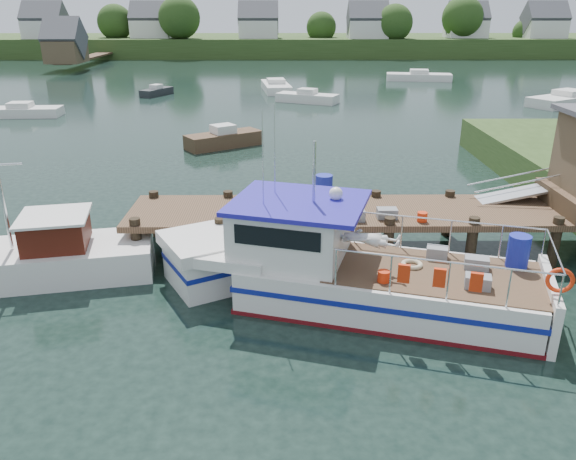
{
  "coord_description": "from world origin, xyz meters",
  "views": [
    {
      "loc": [
        -1.12,
        -16.71,
        7.33
      ],
      "look_at": [
        -1.0,
        -1.5,
        1.3
      ],
      "focal_mm": 35.0,
      "sensor_mm": 36.0,
      "label": 1
    }
  ],
  "objects_px": {
    "lobster_boat": "(339,269)",
    "moored_a": "(21,111)",
    "moored_rowboat": "(224,139)",
    "moored_far": "(419,76)",
    "moored_b": "(307,97)",
    "moored_d": "(276,86)",
    "moored_e": "(157,91)",
    "work_boat": "(30,258)",
    "moored_c": "(568,99)",
    "dock": "(528,183)"
  },
  "relations": [
    {
      "from": "lobster_boat",
      "to": "moored_a",
      "type": "distance_m",
      "value": 34.38
    },
    {
      "from": "moored_rowboat",
      "to": "moored_far",
      "type": "distance_m",
      "value": 35.89
    },
    {
      "from": "lobster_boat",
      "to": "moored_b",
      "type": "xyz_separation_m",
      "value": [
        0.52,
        33.99,
        -0.51
      ]
    },
    {
      "from": "moored_d",
      "to": "moored_e",
      "type": "distance_m",
      "value": 11.06
    },
    {
      "from": "moored_e",
      "to": "moored_rowboat",
      "type": "bearing_deg",
      "value": -52.89
    },
    {
      "from": "work_boat",
      "to": "moored_e",
      "type": "relative_size",
      "value": 2.05
    },
    {
      "from": "work_boat",
      "to": "moored_b",
      "type": "height_order",
      "value": "work_boat"
    },
    {
      "from": "lobster_boat",
      "to": "moored_rowboat",
      "type": "relative_size",
      "value": 2.39
    },
    {
      "from": "moored_a",
      "to": "moored_b",
      "type": "bearing_deg",
      "value": 33.24
    },
    {
      "from": "work_boat",
      "to": "moored_a",
      "type": "xyz_separation_m",
      "value": [
        -11.64,
        26.21,
        -0.24
      ]
    },
    {
      "from": "moored_c",
      "to": "moored_e",
      "type": "height_order",
      "value": "moored_c"
    },
    {
      "from": "moored_rowboat",
      "to": "moored_d",
      "type": "xyz_separation_m",
      "value": [
        2.68,
        23.0,
        -0.04
      ]
    },
    {
      "from": "moored_b",
      "to": "lobster_boat",
      "type": "bearing_deg",
      "value": -101.3
    },
    {
      "from": "moored_d",
      "to": "moored_c",
      "type": "bearing_deg",
      "value": 3.27
    },
    {
      "from": "moored_far",
      "to": "moored_a",
      "type": "height_order",
      "value": "moored_far"
    },
    {
      "from": "moored_far",
      "to": "moored_c",
      "type": "distance_m",
      "value": 18.47
    },
    {
      "from": "dock",
      "to": "moored_e",
      "type": "xyz_separation_m",
      "value": [
        -19.03,
        34.76,
        -1.88
      ]
    },
    {
      "from": "work_boat",
      "to": "moored_c",
      "type": "bearing_deg",
      "value": 34.37
    },
    {
      "from": "work_boat",
      "to": "moored_d",
      "type": "relative_size",
      "value": 1.09
    },
    {
      "from": "lobster_boat",
      "to": "moored_e",
      "type": "distance_m",
      "value": 40.24
    },
    {
      "from": "moored_rowboat",
      "to": "moored_e",
      "type": "distance_m",
      "value": 21.7
    },
    {
      "from": "work_boat",
      "to": "moored_b",
      "type": "relative_size",
      "value": 1.4
    },
    {
      "from": "moored_a",
      "to": "moored_c",
      "type": "height_order",
      "value": "moored_c"
    },
    {
      "from": "moored_e",
      "to": "lobster_boat",
      "type": "bearing_deg",
      "value": -55.94
    },
    {
      "from": "moored_rowboat",
      "to": "moored_a",
      "type": "xyz_separation_m",
      "value": [
        -15.6,
        9.67,
        -0.08
      ]
    },
    {
      "from": "lobster_boat",
      "to": "moored_far",
      "type": "height_order",
      "value": "lobster_boat"
    },
    {
      "from": "moored_c",
      "to": "moored_e",
      "type": "relative_size",
      "value": 2.15
    },
    {
      "from": "moored_b",
      "to": "moored_e",
      "type": "bearing_deg",
      "value": 152.38
    },
    {
      "from": "moored_rowboat",
      "to": "moored_e",
      "type": "relative_size",
      "value": 1.2
    },
    {
      "from": "moored_c",
      "to": "lobster_boat",
      "type": "bearing_deg",
      "value": -145.5
    },
    {
      "from": "moored_rowboat",
      "to": "moored_d",
      "type": "relative_size",
      "value": 0.64
    },
    {
      "from": "moored_d",
      "to": "work_boat",
      "type": "bearing_deg",
      "value": -76.76
    },
    {
      "from": "moored_d",
      "to": "lobster_boat",
      "type": "bearing_deg",
      "value": -64.23
    },
    {
      "from": "moored_c",
      "to": "moored_d",
      "type": "relative_size",
      "value": 1.14
    },
    {
      "from": "moored_rowboat",
      "to": "dock",
      "type": "bearing_deg",
      "value": -56.7
    },
    {
      "from": "moored_a",
      "to": "moored_c",
      "type": "xyz_separation_m",
      "value": [
        42.06,
        4.91,
        0.07
      ]
    },
    {
      "from": "work_boat",
      "to": "moored_rowboat",
      "type": "height_order",
      "value": "work_boat"
    },
    {
      "from": "work_boat",
      "to": "moored_c",
      "type": "distance_m",
      "value": 43.52
    },
    {
      "from": "lobster_boat",
      "to": "moored_rowboat",
      "type": "height_order",
      "value": "lobster_boat"
    },
    {
      "from": "moored_rowboat",
      "to": "moored_b",
      "type": "height_order",
      "value": "moored_rowboat"
    },
    {
      "from": "lobster_boat",
      "to": "moored_d",
      "type": "xyz_separation_m",
      "value": [
        -2.16,
        40.96,
        -0.51
      ]
    },
    {
      "from": "lobster_boat",
      "to": "moored_a",
      "type": "height_order",
      "value": "lobster_boat"
    },
    {
      "from": "moored_far",
      "to": "moored_b",
      "type": "bearing_deg",
      "value": -136.25
    },
    {
      "from": "dock",
      "to": "moored_far",
      "type": "xyz_separation_m",
      "value": [
        7.02,
        45.63,
        -1.81
      ]
    },
    {
      "from": "dock",
      "to": "work_boat",
      "type": "height_order",
      "value": "dock"
    },
    {
      "from": "moored_c",
      "to": "work_boat",
      "type": "bearing_deg",
      "value": -156.24
    },
    {
      "from": "moored_far",
      "to": "moored_e",
      "type": "relative_size",
      "value": 1.94
    },
    {
      "from": "moored_rowboat",
      "to": "moored_c",
      "type": "bearing_deg",
      "value": 25.12
    },
    {
      "from": "dock",
      "to": "moored_a",
      "type": "height_order",
      "value": "dock"
    },
    {
      "from": "lobster_boat",
      "to": "moored_b",
      "type": "bearing_deg",
      "value": 105.46
    }
  ]
}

